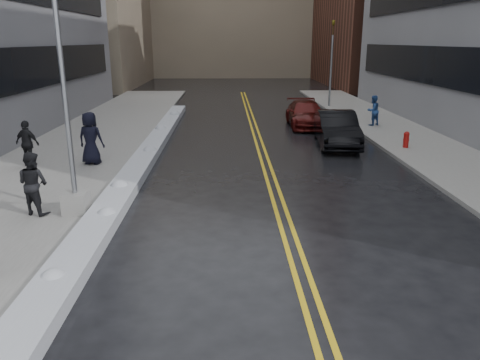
{
  "coord_description": "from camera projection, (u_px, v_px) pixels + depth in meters",
  "views": [
    {
      "loc": [
        0.92,
        -10.43,
        4.8
      ],
      "look_at": [
        1.26,
        1.23,
        1.3
      ],
      "focal_mm": 35.0,
      "sensor_mm": 36.0,
      "label": 1
    }
  ],
  "objects": [
    {
      "name": "lamppost",
      "position": [
        68.0,
        129.0,
        12.44
      ],
      "size": [
        0.65,
        0.65,
        7.62
      ],
      "color": "gray",
      "rests_on": "sidewalk_west"
    },
    {
      "name": "traffic_signal",
      "position": [
        331.0,
        60.0,
        33.58
      ],
      "size": [
        0.16,
        0.2,
        6.0
      ],
      "color": "gray",
      "rests_on": "sidewalk_east"
    },
    {
      "name": "lane_line_left",
      "position": [
        259.0,
        151.0,
        20.98
      ],
      "size": [
        0.12,
        50.0,
        0.01
      ],
      "primitive_type": "cube",
      "color": "gold",
      "rests_on": "ground"
    },
    {
      "name": "car_black",
      "position": [
        337.0,
        129.0,
        21.92
      ],
      "size": [
        2.1,
        5.02,
        1.61
      ],
      "primitive_type": "imported",
      "rotation": [
        0.0,
        0.0,
        -0.08
      ],
      "color": "black",
      "rests_on": "ground"
    },
    {
      "name": "snow_ridge",
      "position": [
        144.0,
        160.0,
        18.88
      ],
      "size": [
        0.9,
        30.0,
        0.34
      ],
      "primitive_type": "cube",
      "color": "#BABDC3",
      "rests_on": "ground"
    },
    {
      "name": "pedestrian_b",
      "position": [
        33.0,
        183.0,
        12.81
      ],
      "size": [
        1.05,
        0.95,
        1.77
      ],
      "primitive_type": "imported",
      "rotation": [
        0.0,
        0.0,
        2.75
      ],
      "color": "black",
      "rests_on": "sidewalk_west"
    },
    {
      "name": "pedestrian_east",
      "position": [
        373.0,
        111.0,
        26.37
      ],
      "size": [
        1.02,
        0.95,
        1.68
      ],
      "primitive_type": "imported",
      "rotation": [
        0.0,
        0.0,
        3.63
      ],
      "color": "navy",
      "rests_on": "sidewalk_east"
    },
    {
      "name": "sidewalk_east",
      "position": [
        427.0,
        149.0,
        21.17
      ],
      "size": [
        4.0,
        50.0,
        0.15
      ],
      "primitive_type": "cube",
      "color": "gray",
      "rests_on": "ground"
    },
    {
      "name": "fire_hydrant",
      "position": [
        406.0,
        139.0,
        21.01
      ],
      "size": [
        0.26,
        0.26,
        0.73
      ],
      "color": "maroon",
      "rests_on": "sidewalk_east"
    },
    {
      "name": "building_west_far",
      "position": [
        74.0,
        0.0,
        50.46
      ],
      "size": [
        14.0,
        22.0,
        18.0
      ],
      "primitive_type": "cube",
      "color": "gray",
      "rests_on": "ground"
    },
    {
      "name": "car_maroon",
      "position": [
        306.0,
        114.0,
        26.91
      ],
      "size": [
        2.08,
        4.94,
        1.42
      ],
      "primitive_type": "imported",
      "rotation": [
        0.0,
        0.0,
        -0.02
      ],
      "color": "#480D0B",
      "rests_on": "ground"
    },
    {
      "name": "pedestrian_d",
      "position": [
        28.0,
        143.0,
        17.77
      ],
      "size": [
        1.11,
        0.75,
        1.76
      ],
      "primitive_type": "imported",
      "rotation": [
        0.0,
        0.0,
        2.8
      ],
      "color": "black",
      "rests_on": "sidewalk_west"
    },
    {
      "name": "lane_line_right",
      "position": [
        265.0,
        151.0,
        20.99
      ],
      "size": [
        0.12,
        50.0,
        0.01
      ],
      "primitive_type": "cube",
      "color": "gold",
      "rests_on": "ground"
    },
    {
      "name": "ground",
      "position": [
        190.0,
        246.0,
        11.34
      ],
      "size": [
        160.0,
        160.0,
        0.0
      ],
      "primitive_type": "plane",
      "color": "black",
      "rests_on": "ground"
    },
    {
      "name": "pedestrian_c",
      "position": [
        91.0,
        138.0,
        18.04
      ],
      "size": [
        1.11,
        0.85,
        2.03
      ],
      "primitive_type": "imported",
      "rotation": [
        0.0,
        0.0,
        2.92
      ],
      "color": "black",
      "rests_on": "sidewalk_west"
    },
    {
      "name": "sidewalk_west",
      "position": [
        77.0,
        151.0,
        20.73
      ],
      "size": [
        5.5,
        50.0,
        0.15
      ],
      "primitive_type": "cube",
      "color": "gray",
      "rests_on": "ground"
    }
  ]
}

